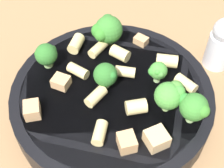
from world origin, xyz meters
TOP-DOWN VIEW (x-y plane):
  - ground_plane at (0.00, 0.00)m, footprint 2.00×2.00m
  - pasta_bowl at (0.00, 0.00)m, footprint 0.25×0.25m
  - broccoli_floret_0 at (0.01, -0.07)m, footprint 0.03×0.03m
  - broccoli_floret_1 at (0.02, -0.10)m, footprint 0.03×0.04m
  - broccoli_floret_2 at (0.04, -0.04)m, footprint 0.02×0.02m
  - broccoli_floret_3 at (0.07, 0.06)m, footprint 0.04×0.04m
  - broccoli_floret_4 at (0.00, 0.01)m, footprint 0.03×0.03m
  - broccoli_floret_5 at (-0.02, 0.09)m, footprint 0.03×0.03m
  - rigatoni_0 at (-0.01, 0.05)m, footprint 0.01×0.03m
  - rigatoni_1 at (0.06, -0.07)m, footprint 0.02×0.03m
  - rigatoni_2 at (-0.06, -0.03)m, footprint 0.03×0.02m
  - rigatoni_3 at (0.08, -0.03)m, footprint 0.03×0.03m
  - rigatoni_4 at (0.04, 0.05)m, footprint 0.03×0.01m
  - rigatoni_5 at (0.03, 0.08)m, footprint 0.03×0.02m
  - rigatoni_6 at (0.05, 0.02)m, footprint 0.02×0.02m
  - rigatoni_7 at (-0.02, 0.01)m, footprint 0.03×0.01m
  - rigatoni_8 at (0.03, 0.00)m, footprint 0.02×0.03m
  - rigatoni_9 at (-0.01, -0.04)m, footprint 0.03×0.03m
  - chicken_chunk_0 at (0.09, 0.02)m, footprint 0.01×0.02m
  - chicken_chunk_1 at (-0.06, -0.06)m, footprint 0.03×0.03m
  - chicken_chunk_2 at (-0.03, 0.05)m, footprint 0.02×0.02m
  - chicken_chunk_3 at (-0.08, 0.05)m, footprint 0.03×0.03m
  - chicken_chunk_4 at (-0.03, -0.08)m, footprint 0.03×0.03m
  - pepper_shaker at (0.16, -0.08)m, footprint 0.04×0.04m

SIDE VIEW (x-z plane):
  - ground_plane at x=0.00m, z-range 0.00..0.00m
  - pasta_bowl at x=0.00m, z-range 0.00..0.04m
  - pepper_shaker at x=0.16m, z-range 0.00..0.08m
  - chicken_chunk_0 at x=0.09m, z-range 0.04..0.05m
  - chicken_chunk_2 at x=-0.03m, z-range 0.04..0.05m
  - rigatoni_4 at x=0.04m, z-range 0.04..0.05m
  - rigatoni_0 at x=-0.01m, z-range 0.04..0.05m
  - rigatoni_2 at x=-0.06m, z-range 0.04..0.05m
  - rigatoni_1 at x=0.06m, z-range 0.04..0.05m
  - rigatoni_8 at x=0.03m, z-range 0.04..0.05m
  - rigatoni_7 at x=-0.02m, z-range 0.04..0.05m
  - rigatoni_5 at x=0.03m, z-range 0.04..0.05m
  - chicken_chunk_3 at x=-0.08m, z-range 0.04..0.05m
  - rigatoni_6 at x=0.05m, z-range 0.04..0.05m
  - rigatoni_3 at x=0.08m, z-range 0.04..0.06m
  - chicken_chunk_1 at x=-0.06m, z-range 0.04..0.06m
  - rigatoni_9 at x=-0.01m, z-range 0.04..0.06m
  - chicken_chunk_4 at x=-0.03m, z-range 0.04..0.06m
  - broccoli_floret_2 at x=0.04m, z-range 0.04..0.07m
  - broccoli_floret_5 at x=-0.02m, z-range 0.04..0.08m
  - broccoli_floret_4 at x=0.00m, z-range 0.04..0.08m
  - broccoli_floret_3 at x=0.07m, z-range 0.04..0.08m
  - broccoli_floret_1 at x=0.02m, z-range 0.04..0.08m
  - broccoli_floret_0 at x=0.01m, z-range 0.04..0.08m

